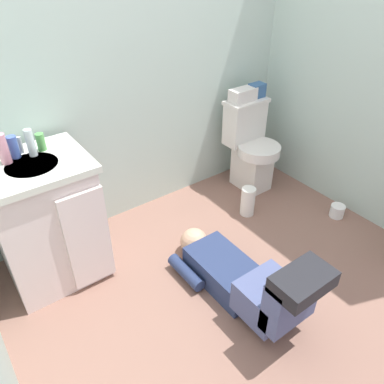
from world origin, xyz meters
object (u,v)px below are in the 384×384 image
at_px(vanity_cabinet, 47,221).
at_px(bottle_green, 41,142).
at_px(tissue_box, 243,95).
at_px(person_plumber, 245,279).
at_px(bottle_blue, 14,147).
at_px(toilet_paper_roll, 337,211).
at_px(bottle_clear, 30,143).
at_px(toiletry_bag, 257,90).
at_px(faucet, 21,145).
at_px(paper_towel_roll, 248,201).
at_px(toilet, 250,147).
at_px(bottle_pink, 3,149).

bearing_deg(vanity_cabinet, bottle_green, 48.75).
bearing_deg(tissue_box, person_plumber, -129.98).
bearing_deg(bottle_blue, toilet_paper_roll, -22.49).
relative_size(bottle_blue, bottle_clear, 0.81).
bearing_deg(toilet_paper_roll, toiletry_bag, 99.38).
distance_m(faucet, paper_towel_roll, 1.66).
height_order(toilet, bottle_blue, bottle_blue).
relative_size(toilet, toilet_paper_roll, 6.82).
xyz_separation_m(person_plumber, bottle_blue, (-0.86, 1.01, 0.71)).
xyz_separation_m(bottle_blue, toilet_paper_roll, (2.01, -0.83, -0.83)).
xyz_separation_m(tissue_box, paper_towel_roll, (-0.25, -0.41, -0.68)).
bearing_deg(paper_towel_roll, bottle_pink, 166.84).
distance_m(toilet, bottle_pink, 1.90).
bearing_deg(bottle_blue, toilet, -2.28).
bearing_deg(bottle_clear, toiletry_bag, 1.79).
bearing_deg(bottle_green, toiletry_bag, 0.72).
bearing_deg(person_plumber, toiletry_bag, 45.45).
height_order(toiletry_bag, toilet_paper_roll, toiletry_bag).
height_order(bottle_blue, bottle_clear, bottle_clear).
relative_size(vanity_cabinet, paper_towel_roll, 3.48).
distance_m(tissue_box, toiletry_bag, 0.15).
height_order(toilet, person_plumber, toilet).
bearing_deg(bottle_pink, person_plumber, -46.78).
xyz_separation_m(person_plumber, paper_towel_roll, (0.61, 0.62, -0.06)).
bearing_deg(toiletry_bag, toilet, -139.23).
relative_size(vanity_cabinet, faucet, 8.20).
xyz_separation_m(bottle_clear, toilet_paper_roll, (1.93, -0.80, -0.85)).
xyz_separation_m(bottle_pink, paper_towel_roll, (1.52, -0.36, -0.79)).
bearing_deg(bottle_blue, person_plumber, -49.62).
bearing_deg(bottle_green, bottle_pink, -171.06).
distance_m(toiletry_bag, bottle_clear, 1.79).
height_order(person_plumber, toiletry_bag, toiletry_bag).
height_order(toilet, toiletry_bag, toiletry_bag).
xyz_separation_m(toilet, vanity_cabinet, (-1.72, -0.05, 0.05)).
distance_m(bottle_green, paper_towel_roll, 1.57).
relative_size(toiletry_bag, bottle_green, 1.22).
bearing_deg(tissue_box, toilet_paper_roll, -71.17).
relative_size(toilet, bottle_blue, 5.91).
bearing_deg(bottle_blue, bottle_clear, -22.88).
bearing_deg(paper_towel_roll, bottle_clear, 165.62).
bearing_deg(person_plumber, toilet_paper_roll, 8.67).
relative_size(vanity_cabinet, bottle_blue, 6.46).
bearing_deg(bottle_green, toilet_paper_roll, -24.02).
xyz_separation_m(bottle_pink, toilet_paper_roll, (2.07, -0.80, -0.85)).
relative_size(tissue_box, bottle_green, 2.16).
distance_m(person_plumber, toiletry_bag, 1.57).
height_order(paper_towel_roll, toilet_paper_roll, paper_towel_roll).
xyz_separation_m(toiletry_bag, bottle_pink, (-1.93, -0.05, 0.10)).
height_order(bottle_pink, toilet_paper_roll, bottle_pink).
xyz_separation_m(vanity_cabinet, bottle_clear, (0.04, 0.08, 0.48)).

